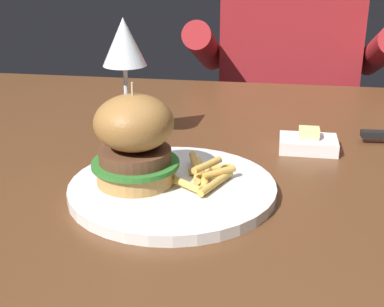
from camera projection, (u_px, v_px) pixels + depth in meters
The scene contains 7 objects.
dining_table at pixel (240, 201), 0.85m from camera, with size 1.31×0.86×0.74m.
main_plate at pixel (173, 189), 0.67m from camera, with size 0.26×0.26×0.01m, color white.
burger_sandwich at pixel (134, 140), 0.65m from camera, with size 0.11×0.11×0.13m.
fries_pile at pixel (204, 173), 0.68m from camera, with size 0.08×0.11×0.03m.
wine_glass at pixel (124, 48), 0.80m from camera, with size 0.07×0.07×0.19m.
butter_dish at pixel (308, 143), 0.81m from camera, with size 0.09×0.06×0.04m.
diner_person at pixel (285, 121), 1.52m from camera, with size 0.51×0.36×1.18m.
Camera 1 is at (0.05, -0.76, 1.03)m, focal length 50.00 mm.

